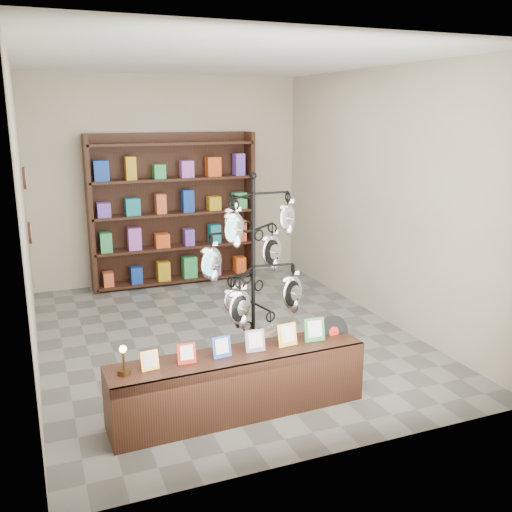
{
  "coord_description": "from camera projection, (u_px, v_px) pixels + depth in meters",
  "views": [
    {
      "loc": [
        -1.93,
        -5.79,
        2.49
      ],
      "look_at": [
        -0.02,
        -1.0,
        1.18
      ],
      "focal_mm": 40.0,
      "sensor_mm": 36.0,
      "label": 1
    }
  ],
  "objects": [
    {
      "name": "wall_clocks",
      "position": [
        27.0,
        206.0,
        6.16
      ],
      "size": [
        0.03,
        0.24,
        0.84
      ],
      "color": "black",
      "rests_on": "ground"
    },
    {
      "name": "back_shelving",
      "position": [
        174.0,
        214.0,
        8.33
      ],
      "size": [
        2.42,
        0.36,
        2.2
      ],
      "color": "black",
      "rests_on": "ground"
    },
    {
      "name": "front_shelf",
      "position": [
        239.0,
        383.0,
        4.79
      ],
      "size": [
        2.19,
        0.51,
        0.77
      ],
      "rotation": [
        0.0,
        0.0,
        0.03
      ],
      "color": "black",
      "rests_on": "ground"
    },
    {
      "name": "ground",
      "position": [
        225.0,
        336.0,
        6.52
      ],
      "size": [
        5.0,
        5.0,
        0.0
      ],
      "primitive_type": "plane",
      "color": "slate",
      "rests_on": "ground"
    },
    {
      "name": "room_envelope",
      "position": [
        223.0,
        173.0,
        6.06
      ],
      "size": [
        5.0,
        5.0,
        5.0
      ],
      "color": "#BEAE99",
      "rests_on": "ground"
    },
    {
      "name": "display_tree",
      "position": [
        253.0,
        267.0,
        5.06
      ],
      "size": [
        1.08,
        1.08,
        1.99
      ],
      "rotation": [
        0.0,
        0.0,
        0.37
      ],
      "color": "black",
      "rests_on": "ground"
    }
  ]
}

